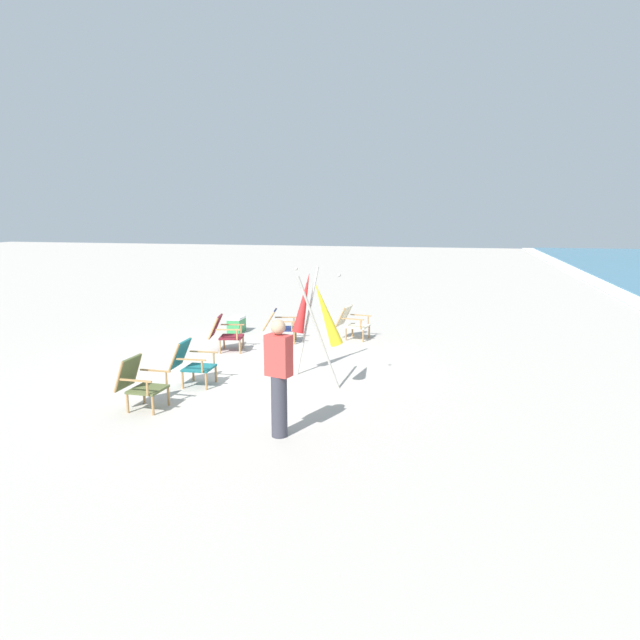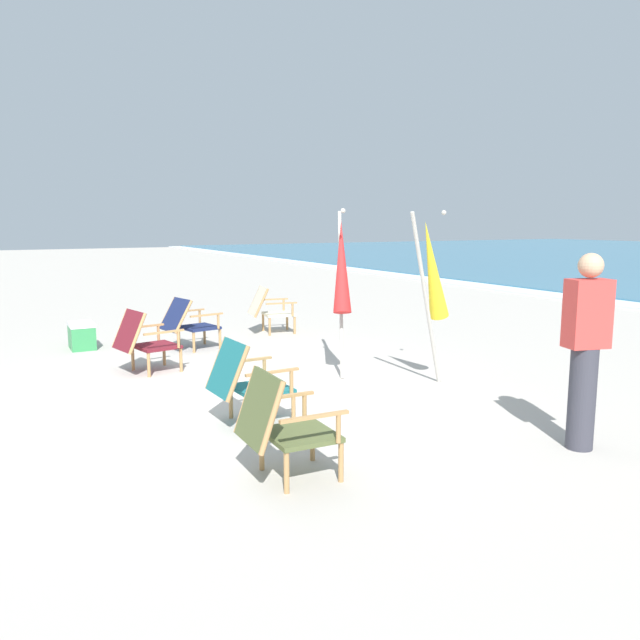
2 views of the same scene
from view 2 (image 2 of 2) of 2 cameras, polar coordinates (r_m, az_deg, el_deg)
ground_plane at (r=7.18m, az=-7.78°, el=-6.26°), size 80.00×80.00×0.00m
beach_chair_front_left at (r=8.06m, az=-15.80°, el=-1.72°), size 0.71×0.82×0.80m
beach_chair_back_left at (r=5.85m, az=-6.79°, el=-5.42°), size 0.62×0.73×0.80m
beach_chair_mid_center at (r=4.59m, az=-3.52°, el=-9.37°), size 0.61×0.69×0.82m
beach_chair_front_right at (r=9.36m, az=-11.94°, el=-0.16°), size 0.71×0.87×0.78m
beach_chair_far_center at (r=10.58m, az=-4.66°, el=1.08°), size 0.69×0.81×0.80m
umbrella_furled_yellow at (r=7.14m, az=10.22°, el=4.32°), size 0.43×0.78×2.01m
umbrella_furled_red at (r=7.58m, az=1.99°, el=4.84°), size 0.71×0.44×2.04m
person_near_chairs at (r=5.54m, az=23.08°, el=-2.54°), size 0.28×0.38×1.63m
cooler_box at (r=9.93m, az=-20.95°, el=-1.33°), size 0.49×0.35×0.40m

